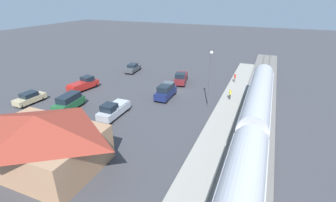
{
  "coord_description": "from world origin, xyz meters",
  "views": [
    {
      "loc": [
        -14.31,
        35.36,
        15.05
      ],
      "look_at": [
        -1.94,
        5.49,
        1.0
      ],
      "focal_mm": 26.27,
      "sensor_mm": 36.0,
      "label": 1
    }
  ],
  "objects_px": {
    "sedan_charcoal": "(133,68)",
    "suv_green": "(69,102)",
    "pickup_maroon": "(181,78)",
    "station_building": "(40,140)",
    "pedestrian_waiting_far": "(230,93)",
    "pickup_silver": "(113,110)",
    "pedestrian_on_platform": "(235,77)",
    "light_pole_near_platform": "(210,73)",
    "sedan_tan": "(30,98)",
    "pickup_red": "(84,84)",
    "suv_navy": "(166,91)"
  },
  "relations": [
    {
      "from": "suv_navy",
      "to": "pedestrian_waiting_far",
      "type": "bearing_deg",
      "value": -165.22
    },
    {
      "from": "station_building",
      "to": "sedan_tan",
      "type": "bearing_deg",
      "value": -35.92
    },
    {
      "from": "suv_navy",
      "to": "light_pole_near_platform",
      "type": "height_order",
      "value": "light_pole_near_platform"
    },
    {
      "from": "suv_navy",
      "to": "light_pole_near_platform",
      "type": "relative_size",
      "value": 0.6
    },
    {
      "from": "light_pole_near_platform",
      "to": "sedan_tan",
      "type": "bearing_deg",
      "value": 20.01
    },
    {
      "from": "pedestrian_on_platform",
      "to": "pedestrian_waiting_far",
      "type": "xyz_separation_m",
      "value": [
        -0.54,
        8.4,
        0.0
      ]
    },
    {
      "from": "suv_navy",
      "to": "pickup_red",
      "type": "bearing_deg",
      "value": 7.99
    },
    {
      "from": "suv_green",
      "to": "pickup_silver",
      "type": "distance_m",
      "value": 7.09
    },
    {
      "from": "pickup_silver",
      "to": "light_pole_near_platform",
      "type": "xyz_separation_m",
      "value": [
        -10.84,
        -7.95,
        4.07
      ]
    },
    {
      "from": "station_building",
      "to": "suv_green",
      "type": "xyz_separation_m",
      "value": [
        6.71,
        -10.54,
        -1.56
      ]
    },
    {
      "from": "pedestrian_waiting_far",
      "to": "pickup_maroon",
      "type": "xyz_separation_m",
      "value": [
        9.77,
        -5.11,
        -0.25
      ]
    },
    {
      "from": "station_building",
      "to": "pedestrian_on_platform",
      "type": "bearing_deg",
      "value": -113.43
    },
    {
      "from": "light_pole_near_platform",
      "to": "suv_green",
      "type": "bearing_deg",
      "value": 25.26
    },
    {
      "from": "pickup_maroon",
      "to": "light_pole_near_platform",
      "type": "bearing_deg",
      "value": 130.89
    },
    {
      "from": "pickup_silver",
      "to": "suv_green",
      "type": "bearing_deg",
      "value": 4.06
    },
    {
      "from": "pickup_red",
      "to": "suv_green",
      "type": "bearing_deg",
      "value": 115.7
    },
    {
      "from": "pickup_maroon",
      "to": "pickup_red",
      "type": "bearing_deg",
      "value": 34.27
    },
    {
      "from": "pedestrian_on_platform",
      "to": "sedan_tan",
      "type": "bearing_deg",
      "value": 37.46
    },
    {
      "from": "suv_green",
      "to": "pickup_silver",
      "type": "bearing_deg",
      "value": -175.94
    },
    {
      "from": "sedan_tan",
      "to": "light_pole_near_platform",
      "type": "xyz_separation_m",
      "value": [
        -24.9,
        -9.07,
        4.22
      ]
    },
    {
      "from": "station_building",
      "to": "suv_green",
      "type": "distance_m",
      "value": 12.59
    },
    {
      "from": "pickup_maroon",
      "to": "suv_navy",
      "type": "bearing_deg",
      "value": 91.66
    },
    {
      "from": "station_building",
      "to": "pickup_red",
      "type": "xyz_separation_m",
      "value": [
        10.13,
        -17.64,
        -1.68
      ]
    },
    {
      "from": "station_building",
      "to": "sedan_tan",
      "type": "height_order",
      "value": "station_building"
    },
    {
      "from": "pickup_red",
      "to": "suv_green",
      "type": "relative_size",
      "value": 1.13
    },
    {
      "from": "station_building",
      "to": "pedestrian_waiting_far",
      "type": "distance_m",
      "value": 26.15
    },
    {
      "from": "pedestrian_on_platform",
      "to": "pickup_silver",
      "type": "bearing_deg",
      "value": 56.58
    },
    {
      "from": "sedan_tan",
      "to": "sedan_charcoal",
      "type": "relative_size",
      "value": 1.0
    },
    {
      "from": "sedan_charcoal",
      "to": "pickup_maroon",
      "type": "relative_size",
      "value": 0.81
    },
    {
      "from": "sedan_charcoal",
      "to": "light_pole_near_platform",
      "type": "height_order",
      "value": "light_pole_near_platform"
    },
    {
      "from": "sedan_charcoal",
      "to": "light_pole_near_platform",
      "type": "xyz_separation_m",
      "value": [
        -18.89,
        11.06,
        4.22
      ]
    },
    {
      "from": "station_building",
      "to": "light_pole_near_platform",
      "type": "height_order",
      "value": "light_pole_near_platform"
    },
    {
      "from": "pedestrian_waiting_far",
      "to": "light_pole_near_platform",
      "type": "height_order",
      "value": "light_pole_near_platform"
    },
    {
      "from": "suv_navy",
      "to": "pedestrian_on_platform",
      "type": "bearing_deg",
      "value": -129.51
    },
    {
      "from": "station_building",
      "to": "pickup_red",
      "type": "height_order",
      "value": "station_building"
    },
    {
      "from": "sedan_tan",
      "to": "pickup_maroon",
      "type": "distance_m",
      "value": 24.8
    },
    {
      "from": "sedan_tan",
      "to": "sedan_charcoal",
      "type": "bearing_deg",
      "value": -106.63
    },
    {
      "from": "pedestrian_on_platform",
      "to": "pedestrian_waiting_far",
      "type": "bearing_deg",
      "value": 93.69
    },
    {
      "from": "suv_navy",
      "to": "pickup_maroon",
      "type": "xyz_separation_m",
      "value": [
        0.22,
        -7.62,
        -0.12
      ]
    },
    {
      "from": "pickup_maroon",
      "to": "light_pole_near_platform",
      "type": "xyz_separation_m",
      "value": [
        -7.18,
        8.29,
        4.07
      ]
    },
    {
      "from": "pedestrian_on_platform",
      "to": "sedan_charcoal",
      "type": "bearing_deg",
      "value": 1.45
    },
    {
      "from": "pedestrian_on_platform",
      "to": "pickup_maroon",
      "type": "height_order",
      "value": "pickup_maroon"
    },
    {
      "from": "pickup_silver",
      "to": "light_pole_near_platform",
      "type": "height_order",
      "value": "light_pole_near_platform"
    },
    {
      "from": "suv_green",
      "to": "pedestrian_waiting_far",
      "type": "bearing_deg",
      "value": -150.42
    },
    {
      "from": "pedestrian_on_platform",
      "to": "suv_green",
      "type": "height_order",
      "value": "suv_green"
    },
    {
      "from": "sedan_charcoal",
      "to": "suv_navy",
      "type": "bearing_deg",
      "value": 138.95
    },
    {
      "from": "pedestrian_on_platform",
      "to": "pickup_silver",
      "type": "relative_size",
      "value": 0.32
    },
    {
      "from": "sedan_charcoal",
      "to": "pickup_maroon",
      "type": "xyz_separation_m",
      "value": [
        -11.71,
        2.77,
        0.15
      ]
    },
    {
      "from": "sedan_tan",
      "to": "pickup_maroon",
      "type": "relative_size",
      "value": 0.81
    },
    {
      "from": "sedan_charcoal",
      "to": "suv_green",
      "type": "bearing_deg",
      "value": 92.88
    }
  ]
}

